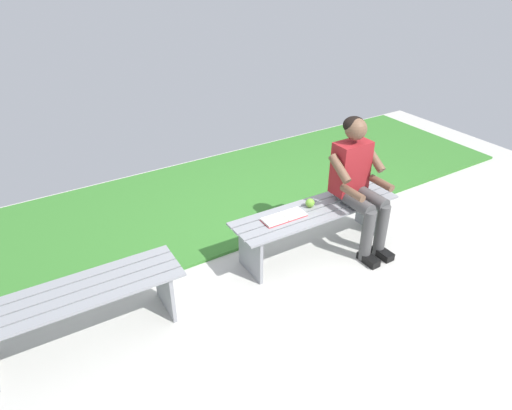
% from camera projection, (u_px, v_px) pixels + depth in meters
% --- Properties ---
extents(ground_plane, '(10.00, 7.00, 0.04)m').
position_uv_depth(ground_plane, '(280.00, 369.00, 3.16)').
color(ground_plane, beige).
extents(grass_strip, '(9.00, 2.06, 0.03)m').
position_uv_depth(grass_strip, '(157.00, 215.00, 4.90)').
color(grass_strip, '#387A2D').
rests_on(grass_strip, ground).
extents(bench_near, '(1.67, 0.46, 0.46)m').
position_uv_depth(bench_near, '(316.00, 219.00, 4.20)').
color(bench_near, gray).
rests_on(bench_near, ground).
extents(bench_far, '(1.51, 0.46, 0.46)m').
position_uv_depth(bench_far, '(80.00, 304.00, 3.22)').
color(bench_far, gray).
rests_on(bench_far, ground).
extents(person_seated, '(0.50, 0.69, 1.26)m').
position_uv_depth(person_seated, '(359.00, 180.00, 4.13)').
color(person_seated, maroon).
rests_on(person_seated, ground).
extents(apple, '(0.09, 0.09, 0.09)m').
position_uv_depth(apple, '(310.00, 203.00, 4.15)').
color(apple, '#72B738').
rests_on(apple, bench_near).
extents(book_open, '(0.42, 0.17, 0.02)m').
position_uv_depth(book_open, '(284.00, 217.00, 4.00)').
color(book_open, white).
rests_on(book_open, bench_near).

